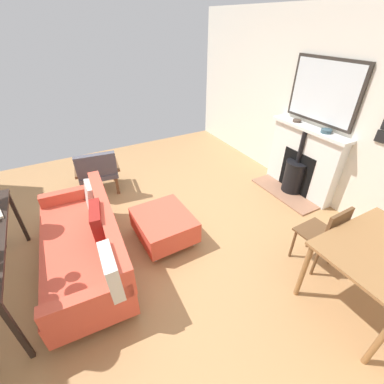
# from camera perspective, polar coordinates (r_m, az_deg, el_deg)

# --- Properties ---
(ground_plane) EXTENTS (5.57, 5.95, 0.01)m
(ground_plane) POSITION_cam_1_polar(r_m,az_deg,el_deg) (3.77, -9.58, -8.29)
(ground_plane) COLOR #A87A4C
(wall_left) EXTENTS (0.12, 5.95, 2.68)m
(wall_left) POSITION_cam_1_polar(r_m,az_deg,el_deg) (4.63, 24.30, 16.51)
(wall_left) COLOR silver
(wall_left) RESTS_ON ground
(fireplace) EXTENTS (0.58, 1.33, 1.12)m
(fireplace) POSITION_cam_1_polar(r_m,az_deg,el_deg) (4.64, 22.46, 5.52)
(fireplace) COLOR #93664C
(fireplace) RESTS_ON ground
(mirror_over_mantel) EXTENTS (0.04, 1.11, 0.88)m
(mirror_over_mantel) POSITION_cam_1_polar(r_m,az_deg,el_deg) (4.37, 26.71, 18.88)
(mirror_over_mantel) COLOR #2D2823
(mantel_bowl_near) EXTENTS (0.13, 0.13, 0.04)m
(mantel_bowl_near) POSITION_cam_1_polar(r_m,az_deg,el_deg) (4.57, 21.82, 14.21)
(mantel_bowl_near) COLOR #47382D
(mantel_bowl_near) RESTS_ON fireplace
(mantel_bowl_far) EXTENTS (0.15, 0.15, 0.05)m
(mantel_bowl_far) POSITION_cam_1_polar(r_m,az_deg,el_deg) (4.27, 27.12, 11.74)
(mantel_bowl_far) COLOR #334C56
(mantel_bowl_far) RESTS_ON fireplace
(sofa) EXTENTS (0.92, 1.93, 0.80)m
(sofa) POSITION_cam_1_polar(r_m,az_deg,el_deg) (3.28, -21.86, -10.53)
(sofa) COLOR #B2B2B7
(sofa) RESTS_ON ground
(ottoman) EXTENTS (0.69, 0.79, 0.38)m
(ottoman) POSITION_cam_1_polar(r_m,az_deg,el_deg) (3.47, -6.10, -7.05)
(ottoman) COLOR #B2B2B7
(ottoman) RESTS_ON ground
(armchair_accent) EXTENTS (0.74, 0.67, 0.79)m
(armchair_accent) POSITION_cam_1_polar(r_m,az_deg,el_deg) (4.53, -19.87, 4.55)
(armchair_accent) COLOR brown
(armchair_accent) RESTS_ON ground
(dining_table) EXTENTS (1.11, 0.87, 0.75)m
(dining_table) POSITION_cam_1_polar(r_m,az_deg,el_deg) (3.02, 36.21, -11.43)
(dining_table) COLOR olive
(dining_table) RESTS_ON ground
(dining_chair_near_fireplace) EXTENTS (0.41, 0.41, 0.85)m
(dining_chair_near_fireplace) POSITION_cam_1_polar(r_m,az_deg,el_deg) (3.28, 27.03, -7.93)
(dining_chair_near_fireplace) COLOR brown
(dining_chair_near_fireplace) RESTS_ON ground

